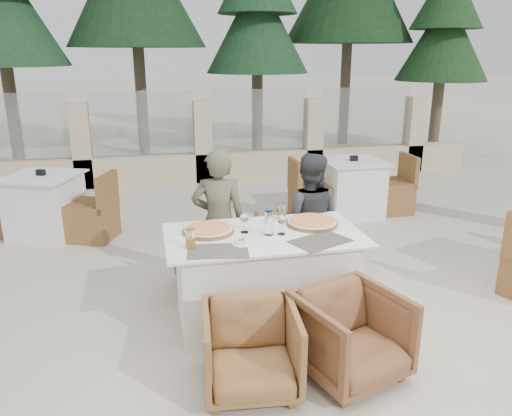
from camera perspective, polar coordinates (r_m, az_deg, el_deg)
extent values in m
plane|color=beige|center=(4.46, 1.53, -11.95)|extent=(80.00, 80.00, 0.00)
cube|color=beige|center=(17.92, -9.48, 10.19)|extent=(30.00, 16.00, 0.01)
cone|color=#1D4324|center=(11.24, 0.15, 19.02)|extent=(2.20, 2.20, 5.00)
cone|color=#1D411D|center=(12.12, 20.59, 16.67)|extent=(1.98, 1.98, 4.50)
cube|color=#5A554D|center=(3.72, -4.38, -4.92)|extent=(0.49, 0.36, 0.00)
cube|color=#524C46|center=(3.93, 7.36, -3.78)|extent=(0.53, 0.46, 0.00)
cylinder|color=#F45321|center=(4.10, -5.45, -2.45)|extent=(0.47, 0.47, 0.05)
cylinder|color=#DF4B1E|center=(4.29, 6.43, -1.55)|extent=(0.58, 0.58, 0.06)
cylinder|color=#9FB8D2|center=(4.00, 1.47, -1.48)|extent=(0.09, 0.09, 0.24)
cylinder|color=gold|center=(3.78, -7.52, -3.51)|extent=(0.09, 0.09, 0.15)
cylinder|color=gold|center=(4.39, 2.96, -0.40)|extent=(0.07, 0.07, 0.15)
imported|color=olive|center=(4.84, -5.15, -6.03)|extent=(0.70, 0.72, 0.53)
imported|color=brown|center=(5.10, 3.46, -4.37)|extent=(0.73, 0.75, 0.59)
imported|color=brown|center=(3.44, -0.59, -15.91)|extent=(0.69, 0.70, 0.59)
imported|color=brown|center=(3.62, 10.81, -14.11)|extent=(0.84, 0.85, 0.62)
imported|color=#56563E|center=(4.63, -4.27, -1.55)|extent=(0.55, 0.42, 1.37)
imported|color=#35383A|center=(4.80, 6.00, -1.36)|extent=(0.77, 0.69, 1.30)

